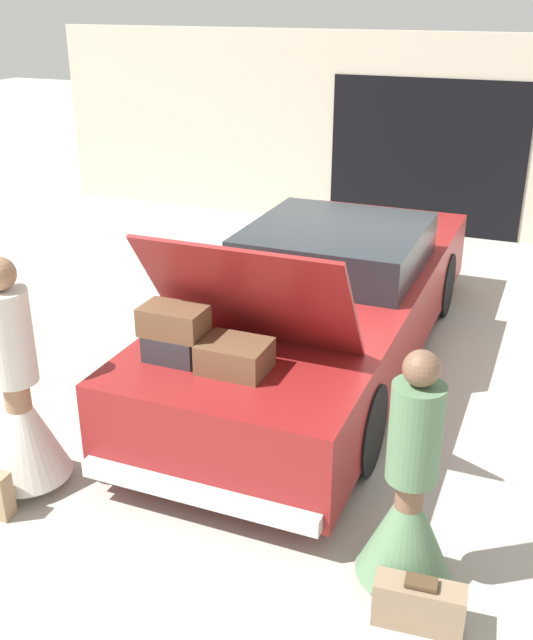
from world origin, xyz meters
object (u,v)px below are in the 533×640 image
at_px(person_right, 408,506).
at_px(suitcase_beside_right_person, 419,605).
at_px(person_left, 19,409).
at_px(car, 324,304).

relative_size(person_right, suitcase_beside_right_person, 2.99).
bearing_deg(person_right, suitcase_beside_right_person, -157.41).
height_order(person_left, suitcase_beside_right_person, person_left).
relative_size(person_left, person_right, 1.11).
bearing_deg(suitcase_beside_right_person, person_left, 174.69).
bearing_deg(person_left, suitcase_beside_right_person, 97.60).
xyz_separation_m(car, person_left, (-1.37, -2.66, 0.02)).
xyz_separation_m(person_left, suitcase_beside_right_person, (2.90, -0.27, -0.47)).
distance_m(car, person_right, 2.96).
xyz_separation_m(car, suitcase_beside_right_person, (1.53, -2.93, -0.46)).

